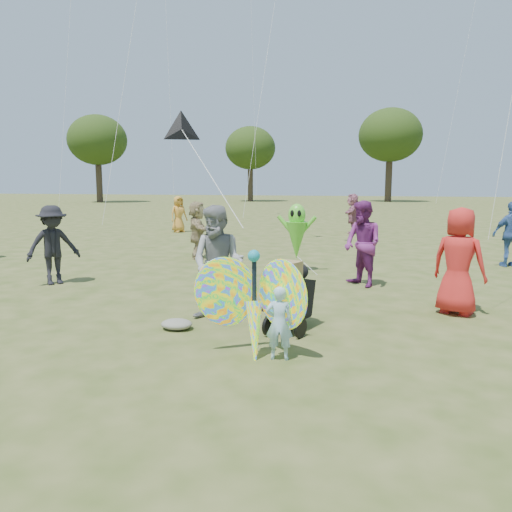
# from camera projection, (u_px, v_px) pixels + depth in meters

# --- Properties ---
(ground) EXTENTS (160.00, 160.00, 0.00)m
(ground) POSITION_uv_depth(u_px,v_px,m) (242.00, 354.00, 6.68)
(ground) COLOR #51592B
(ground) RESTS_ON ground
(child_girl) EXTENTS (0.38, 0.28, 0.97)m
(child_girl) POSITION_uv_depth(u_px,v_px,m) (279.00, 323.00, 6.39)
(child_girl) COLOR #9CC8DC
(child_girl) RESTS_ON ground
(adult_man) EXTENTS (1.00, 0.82, 1.91)m
(adult_man) POSITION_uv_depth(u_px,v_px,m) (218.00, 264.00, 8.14)
(adult_man) COLOR gray
(adult_man) RESTS_ON ground
(grey_bag) EXTENTS (0.50, 0.41, 0.16)m
(grey_bag) POSITION_uv_depth(u_px,v_px,m) (177.00, 324.00, 7.78)
(grey_bag) COLOR gray
(grey_bag) RESTS_ON ground
(crowd_a) EXTENTS (1.08, 0.94, 1.86)m
(crowd_a) POSITION_uv_depth(u_px,v_px,m) (459.00, 261.00, 8.56)
(crowd_a) COLOR red
(crowd_a) RESTS_ON ground
(crowd_b) EXTENTS (1.24, 1.30, 1.77)m
(crowd_b) POSITION_uv_depth(u_px,v_px,m) (53.00, 245.00, 11.12)
(crowd_b) COLOR black
(crowd_b) RESTS_ON ground
(crowd_c) EXTENTS (1.11, 0.68, 1.77)m
(crowd_c) POSITION_uv_depth(u_px,v_px,m) (512.00, 234.00, 13.43)
(crowd_c) COLOR #375A97
(crowd_c) RESTS_ON ground
(crowd_d) EXTENTS (1.11, 1.66, 1.72)m
(crowd_d) POSITION_uv_depth(u_px,v_px,m) (197.00, 230.00, 14.93)
(crowd_d) COLOR tan
(crowd_d) RESTS_ON ground
(crowd_e) EXTENTS (1.14, 1.16, 1.89)m
(crowd_e) POSITION_uv_depth(u_px,v_px,m) (363.00, 244.00, 10.88)
(crowd_e) COLOR #73266E
(crowd_e) RESTS_ON ground
(crowd_g) EXTENTS (0.90, 0.96, 1.65)m
(crowd_g) POSITION_uv_depth(u_px,v_px,m) (179.00, 214.00, 22.80)
(crowd_g) COLOR gold
(crowd_g) RESTS_ON ground
(crowd_j) EXTENTS (0.56, 1.66, 1.78)m
(crowd_j) POSITION_uv_depth(u_px,v_px,m) (352.00, 214.00, 22.28)
(crowd_j) COLOR #A15C72
(crowd_j) RESTS_ON ground
(jogging_stroller) EXTENTS (0.73, 1.13, 1.09)m
(jogging_stroller) POSITION_uv_depth(u_px,v_px,m) (290.00, 291.00, 7.70)
(jogging_stroller) COLOR black
(jogging_stroller) RESTS_ON ground
(butterfly_kite) EXTENTS (1.74, 0.75, 1.61)m
(butterfly_kite) POSITION_uv_depth(u_px,v_px,m) (254.00, 305.00, 6.51)
(butterfly_kite) COLOR red
(butterfly_kite) RESTS_ON ground
(delta_kite_rig) EXTENTS (2.25, 2.12, 2.19)m
(delta_kite_rig) POSITION_uv_depth(u_px,v_px,m) (182.00, 130.00, 9.94)
(delta_kite_rig) COLOR black
(delta_kite_rig) RESTS_ON ground
(alien_kite) EXTENTS (1.12, 0.69, 1.74)m
(alien_kite) POSITION_uv_depth(u_px,v_px,m) (297.00, 234.00, 12.74)
(alien_kite) COLOR #5CCE30
(alien_kite) RESTS_ON ground
(tree_line) EXTENTS (91.78, 33.60, 10.79)m
(tree_line) POSITION_uv_depth(u_px,v_px,m) (409.00, 134.00, 47.84)
(tree_line) COLOR #3A2D21
(tree_line) RESTS_ON ground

